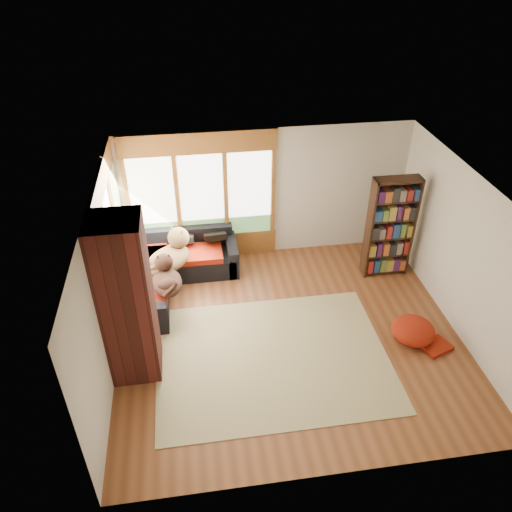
{
  "coord_description": "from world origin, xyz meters",
  "views": [
    {
      "loc": [
        -1.41,
        -5.85,
        5.72
      ],
      "look_at": [
        -0.4,
        0.98,
        0.95
      ],
      "focal_mm": 35.0,
      "sensor_mm": 36.0,
      "label": 1
    }
  ],
  "objects_px": {
    "sectional_sofa": "(167,270)",
    "pouf": "(413,330)",
    "brick_chimney": "(127,301)",
    "area_rug": "(272,357)",
    "dog_brindle": "(166,275)",
    "dog_tan": "(170,251)",
    "bookshelf": "(390,228)"
  },
  "relations": [
    {
      "from": "dog_tan",
      "to": "dog_brindle",
      "type": "bearing_deg",
      "value": -148.25
    },
    {
      "from": "sectional_sofa",
      "to": "pouf",
      "type": "relative_size",
      "value": 3.19
    },
    {
      "from": "sectional_sofa",
      "to": "dog_brindle",
      "type": "bearing_deg",
      "value": -83.04
    },
    {
      "from": "area_rug",
      "to": "dog_tan",
      "type": "bearing_deg",
      "value": 126.67
    },
    {
      "from": "dog_brindle",
      "to": "dog_tan",
      "type": "bearing_deg",
      "value": -13.39
    },
    {
      "from": "sectional_sofa",
      "to": "area_rug",
      "type": "bearing_deg",
      "value": -48.95
    },
    {
      "from": "area_rug",
      "to": "bookshelf",
      "type": "relative_size",
      "value": 1.81
    },
    {
      "from": "dog_tan",
      "to": "brick_chimney",
      "type": "bearing_deg",
      "value": -157.55
    },
    {
      "from": "area_rug",
      "to": "dog_brindle",
      "type": "distance_m",
      "value": 2.23
    },
    {
      "from": "bookshelf",
      "to": "area_rug",
      "type": "bearing_deg",
      "value": -142.5
    },
    {
      "from": "bookshelf",
      "to": "dog_tan",
      "type": "height_order",
      "value": "bookshelf"
    },
    {
      "from": "brick_chimney",
      "to": "dog_brindle",
      "type": "xyz_separation_m",
      "value": [
        0.48,
        1.28,
        -0.54
      ]
    },
    {
      "from": "brick_chimney",
      "to": "area_rug",
      "type": "xyz_separation_m",
      "value": [
        2.05,
        -0.11,
        -1.29
      ]
    },
    {
      "from": "pouf",
      "to": "dog_tan",
      "type": "height_order",
      "value": "dog_tan"
    },
    {
      "from": "pouf",
      "to": "sectional_sofa",
      "type": "bearing_deg",
      "value": 151.92
    },
    {
      "from": "sectional_sofa",
      "to": "bookshelf",
      "type": "bearing_deg",
      "value": 1.08
    },
    {
      "from": "sectional_sofa",
      "to": "pouf",
      "type": "xyz_separation_m",
      "value": [
        3.91,
        -2.08,
        -0.1
      ]
    },
    {
      "from": "sectional_sofa",
      "to": "pouf",
      "type": "distance_m",
      "value": 4.43
    },
    {
      "from": "pouf",
      "to": "dog_tan",
      "type": "distance_m",
      "value": 4.3
    },
    {
      "from": "pouf",
      "to": "area_rug",
      "type": "bearing_deg",
      "value": -178.16
    },
    {
      "from": "brick_chimney",
      "to": "dog_tan",
      "type": "distance_m",
      "value": 2.03
    },
    {
      "from": "dog_tan",
      "to": "dog_brindle",
      "type": "height_order",
      "value": "dog_tan"
    },
    {
      "from": "bookshelf",
      "to": "dog_brindle",
      "type": "relative_size",
      "value": 2.3
    },
    {
      "from": "bookshelf",
      "to": "pouf",
      "type": "relative_size",
      "value": 2.86
    },
    {
      "from": "pouf",
      "to": "bookshelf",
      "type": "bearing_deg",
      "value": 84.18
    },
    {
      "from": "dog_tan",
      "to": "sectional_sofa",
      "type": "bearing_deg",
      "value": 73.75
    },
    {
      "from": "area_rug",
      "to": "sectional_sofa",
      "type": "bearing_deg",
      "value": 126.55
    },
    {
      "from": "pouf",
      "to": "dog_brindle",
      "type": "distance_m",
      "value": 4.13
    },
    {
      "from": "bookshelf",
      "to": "dog_brindle",
      "type": "distance_m",
      "value": 4.1
    },
    {
      "from": "brick_chimney",
      "to": "dog_brindle",
      "type": "height_order",
      "value": "brick_chimney"
    },
    {
      "from": "area_rug",
      "to": "pouf",
      "type": "bearing_deg",
      "value": 1.84
    },
    {
      "from": "sectional_sofa",
      "to": "dog_brindle",
      "type": "relative_size",
      "value": 2.56
    }
  ]
}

